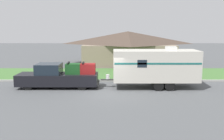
{
  "coord_description": "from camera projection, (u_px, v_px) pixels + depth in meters",
  "views": [
    {
      "loc": [
        0.37,
        -17.7,
        4.65
      ],
      "look_at": [
        0.31,
        1.54,
        1.4
      ],
      "focal_mm": 40.0,
      "sensor_mm": 36.0,
      "label": 1
    }
  ],
  "objects": [
    {
      "name": "mailbox",
      "position": [
        126.0,
        68.0,
        22.54
      ],
      "size": [
        0.48,
        0.2,
        1.35
      ],
      "color": "brown",
      "rests_on": "ground_plane"
    },
    {
      "name": "travel_trailer",
      "position": [
        156.0,
        66.0,
        19.44
      ],
      "size": [
        7.55,
        2.37,
        3.23
      ],
      "color": "black",
      "rests_on": "ground_plane"
    },
    {
      "name": "house_across_street",
      "position": [
        129.0,
        47.0,
        32.84
      ],
      "size": [
        12.23,
        8.54,
        4.23
      ],
      "color": "gray",
      "rests_on": "ground_plane"
    },
    {
      "name": "ground_plane",
      "position": [
        108.0,
        92.0,
        18.23
      ],
      "size": [
        120.0,
        120.0,
        0.0
      ],
      "primitive_type": "plane",
      "color": "#515456"
    },
    {
      "name": "curb_strip",
      "position": [
        109.0,
        81.0,
        21.91
      ],
      "size": [
        80.0,
        0.3,
        0.14
      ],
      "color": "#999993",
      "rests_on": "ground_plane"
    },
    {
      "name": "lawn_strip",
      "position": [
        109.0,
        74.0,
        25.52
      ],
      "size": [
        80.0,
        7.0,
        0.03
      ],
      "color": "#477538",
      "rests_on": "ground_plane"
    },
    {
      "name": "pickup_truck",
      "position": [
        59.0,
        76.0,
        19.61
      ],
      "size": [
        6.36,
        1.95,
        2.02
      ],
      "color": "black",
      "rests_on": "ground_plane"
    }
  ]
}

